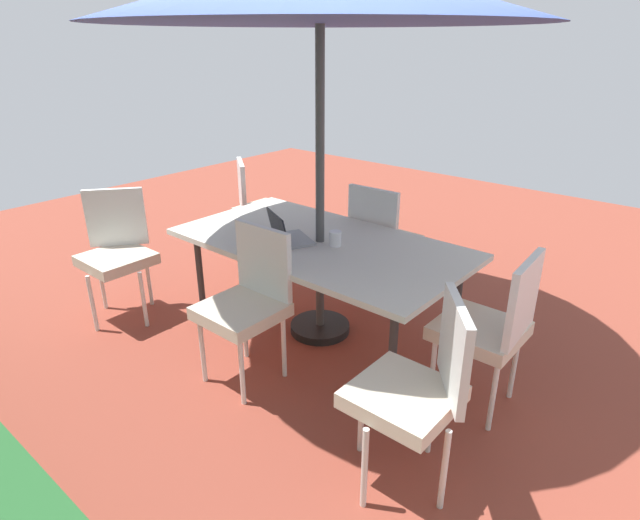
# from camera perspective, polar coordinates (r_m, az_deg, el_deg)

# --- Properties ---
(ground_plane) EXTENTS (10.00, 10.00, 0.02)m
(ground_plane) POSITION_cam_1_polar(r_m,az_deg,el_deg) (3.96, -0.00, -7.85)
(ground_plane) COLOR brown
(dining_table) EXTENTS (2.06, 1.10, 0.72)m
(dining_table) POSITION_cam_1_polar(r_m,az_deg,el_deg) (3.65, -0.00, 1.43)
(dining_table) COLOR silver
(dining_table) RESTS_ON ground_plane
(chair_northeast) EXTENTS (0.58, 0.58, 0.98)m
(chair_northeast) POSITION_cam_1_polar(r_m,az_deg,el_deg) (4.25, -21.32, 1.16)
(chair_northeast) COLOR beige
(chair_northeast) RESTS_ON ground_plane
(chair_southeast) EXTENTS (0.58, 0.58, 0.98)m
(chair_southeast) POSITION_cam_1_polar(r_m,az_deg,el_deg) (5.04, -6.72, 5.95)
(chair_southeast) COLOR beige
(chair_southeast) RESTS_ON ground_plane
(chair_south) EXTENTS (0.46, 0.47, 0.98)m
(chair_south) POSITION_cam_1_polar(r_m,az_deg,el_deg) (4.24, 6.75, 2.60)
(chair_south) COLOR beige
(chair_south) RESTS_ON ground_plane
(chair_west) EXTENTS (0.47, 0.46, 0.98)m
(chair_west) POSITION_cam_1_polar(r_m,az_deg,el_deg) (3.09, 18.20, -6.68)
(chair_west) COLOR beige
(chair_west) RESTS_ON ground_plane
(chair_northwest) EXTENTS (0.58, 0.58, 0.98)m
(chair_northwest) POSITION_cam_1_polar(r_m,az_deg,el_deg) (2.51, 10.63, -13.34)
(chair_northwest) COLOR beige
(chair_northwest) RESTS_ON ground_plane
(chair_north) EXTENTS (0.46, 0.46, 0.98)m
(chair_north) POSITION_cam_1_polar(r_m,az_deg,el_deg) (3.24, -7.89, -4.18)
(chair_north) COLOR beige
(chair_north) RESTS_ON ground_plane
(laptop) EXTENTS (0.39, 0.36, 0.21)m
(laptop) POSITION_cam_1_polar(r_m,az_deg,el_deg) (3.62, -3.57, 2.75)
(laptop) COLOR gray
(laptop) RESTS_ON dining_table
(cup) EXTENTS (0.08, 0.08, 0.10)m
(cup) POSITION_cam_1_polar(r_m,az_deg,el_deg) (3.53, 1.65, 2.34)
(cup) COLOR white
(cup) RESTS_ON dining_table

